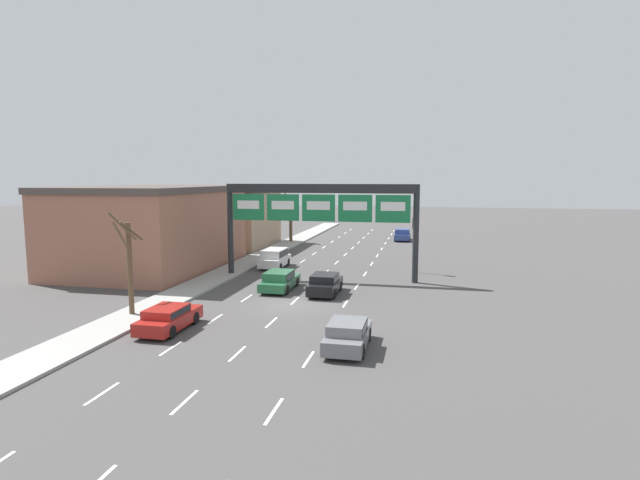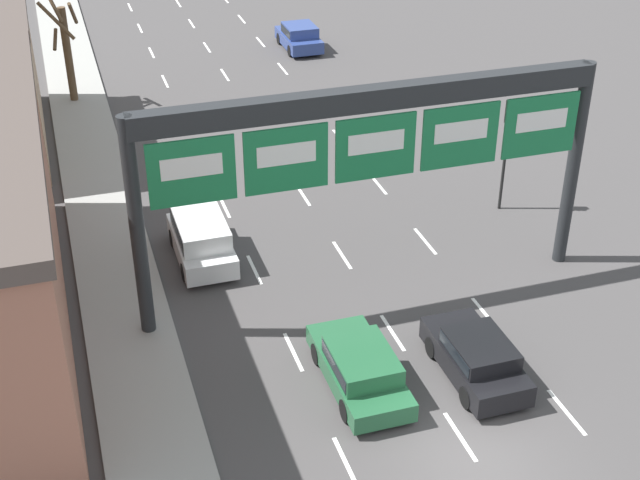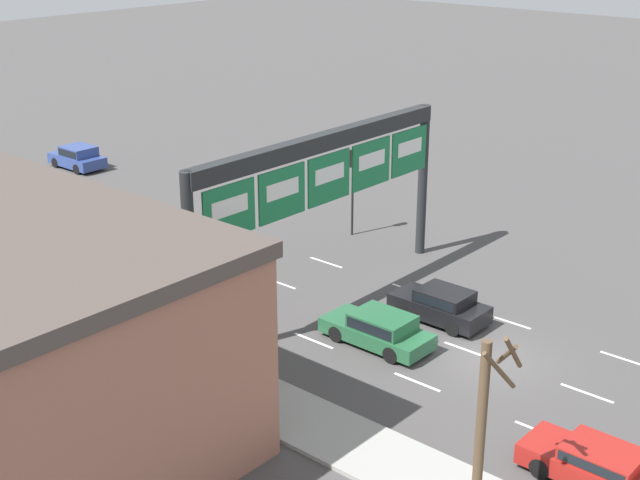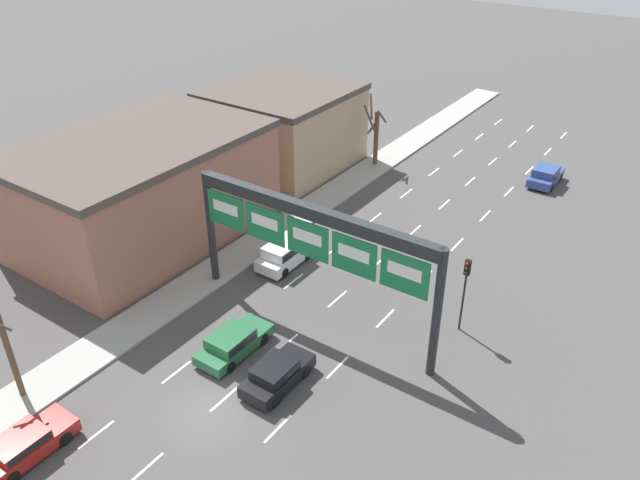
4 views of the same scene
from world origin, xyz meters
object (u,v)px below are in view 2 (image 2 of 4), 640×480
at_px(sign_gantry, 373,135).
at_px(tree_bare_second, 66,46).
at_px(suv_white, 201,237).
at_px(car_green, 360,367).
at_px(traffic_light_near_gantry, 508,133).
at_px(car_black, 476,356).
at_px(car_blue, 299,36).

bearing_deg(sign_gantry, tree_bare_second, 111.40).
height_order(suv_white, tree_bare_second, tree_bare_second).
bearing_deg(car_green, suv_white, 109.60).
bearing_deg(tree_bare_second, sign_gantry, -68.60).
height_order(car_green, traffic_light_near_gantry, traffic_light_near_gantry).
distance_m(suv_white, traffic_light_near_gantry, 12.29).
relative_size(car_black, suv_white, 0.99).
xyz_separation_m(sign_gantry, tree_bare_second, (-8.22, 20.99, -2.88)).
height_order(suv_white, traffic_light_near_gantry, traffic_light_near_gantry).
bearing_deg(sign_gantry, traffic_light_near_gantry, 30.34).
height_order(sign_gantry, car_green, sign_gantry).
distance_m(car_black, suv_white, 11.10).
relative_size(car_black, tree_bare_second, 0.67).
xyz_separation_m(car_black, suv_white, (-6.42, 9.05, 0.16)).
relative_size(car_blue, suv_white, 0.97).
bearing_deg(car_black, sign_gantry, 106.59).
relative_size(car_green, car_blue, 1.12).
bearing_deg(car_blue, sign_gantry, -101.37).
bearing_deg(car_blue, traffic_light_near_gantry, -84.71).
xyz_separation_m(sign_gantry, traffic_light_near_gantry, (7.16, 4.19, -2.61)).
bearing_deg(sign_gantry, suv_white, 141.02).
bearing_deg(car_black, car_blue, 83.23).
distance_m(sign_gantry, traffic_light_near_gantry, 8.70).
bearing_deg(tree_bare_second, traffic_light_near_gantry, -47.51).
distance_m(car_green, suv_white, 8.97).
distance_m(car_green, tree_bare_second, 26.34).
xyz_separation_m(sign_gantry, car_black, (1.51, -5.08, -5.12)).
xyz_separation_m(car_green, traffic_light_near_gantry, (9.06, 8.67, 2.54)).
xyz_separation_m(car_black, tree_bare_second, (-9.74, 26.07, 2.24)).
bearing_deg(traffic_light_near_gantry, suv_white, -178.94).
height_order(car_black, tree_bare_second, tree_bare_second).
bearing_deg(car_blue, suv_white, -114.86).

